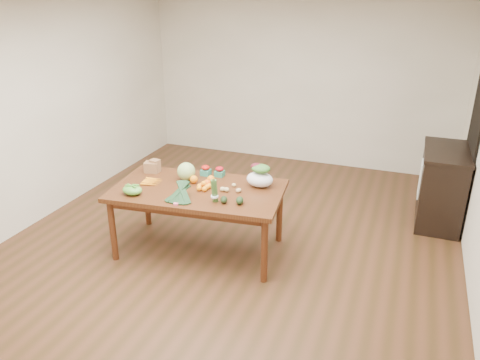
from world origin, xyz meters
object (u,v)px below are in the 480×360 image
at_px(cabinet, 441,186).
at_px(salad_bag, 260,177).
at_px(paper_bag, 152,166).
at_px(dining_table, 199,220).
at_px(kale_bunch, 179,194).
at_px(mandarin_cluster, 204,185).
at_px(cabbage, 186,171).
at_px(asparagus_bundle, 214,191).

bearing_deg(cabinet, salad_bag, -143.25).
distance_m(paper_bag, salad_bag, 1.31).
height_order(dining_table, paper_bag, paper_bag).
bearing_deg(cabinet, kale_bunch, -141.04).
bearing_deg(mandarin_cluster, dining_table, -158.98).
xyz_separation_m(dining_table, kale_bunch, (-0.04, -0.34, 0.45)).
height_order(cabbage, asparagus_bundle, asparagus_bundle).
height_order(dining_table, cabinet, cabinet).
distance_m(dining_table, salad_bag, 0.83).
xyz_separation_m(cabbage, salad_bag, (0.82, 0.11, 0.01)).
relative_size(cabbage, mandarin_cluster, 1.12).
bearing_deg(paper_bag, salad_bag, 2.18).
height_order(asparagus_bundle, salad_bag, asparagus_bundle).
height_order(cabinet, cabbage, cabbage).
xyz_separation_m(paper_bag, salad_bag, (1.31, 0.05, 0.04)).
bearing_deg(salad_bag, kale_bunch, -135.23).
height_order(dining_table, kale_bunch, kale_bunch).
bearing_deg(cabinet, cabbage, -150.63).
xyz_separation_m(cabbage, asparagus_bundle, (0.53, -0.42, 0.02)).
relative_size(dining_table, asparagus_bundle, 7.24).
distance_m(cabbage, kale_bunch, 0.55).
relative_size(mandarin_cluster, kale_bunch, 0.45).
relative_size(cabinet, cabbage, 5.06).
height_order(dining_table, asparagus_bundle, asparagus_bundle).
xyz_separation_m(cabinet, salad_bag, (-1.90, -1.42, 0.39)).
xyz_separation_m(cabinet, mandarin_cluster, (-2.44, -1.69, 0.32)).
height_order(paper_bag, cabbage, cabbage).
bearing_deg(cabbage, mandarin_cluster, -28.49).
distance_m(cabbage, mandarin_cluster, 0.33).
bearing_deg(dining_table, cabbage, 135.38).
bearing_deg(dining_table, kale_bunch, -102.88).
bearing_deg(salad_bag, paper_bag, -177.82).
bearing_deg(kale_bunch, asparagus_bundle, 9.52).
height_order(dining_table, salad_bag, salad_bag).
bearing_deg(kale_bunch, mandarin_cluster, 68.42).
relative_size(asparagus_bundle, salad_bag, 0.85).
bearing_deg(cabbage, cabinet, 29.37).
bearing_deg(salad_bag, dining_table, -154.06).
distance_m(mandarin_cluster, salad_bag, 0.61).
bearing_deg(asparagus_bundle, cabbage, 135.10).
height_order(paper_bag, mandarin_cluster, paper_bag).
bearing_deg(dining_table, asparagus_bundle, -45.11).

